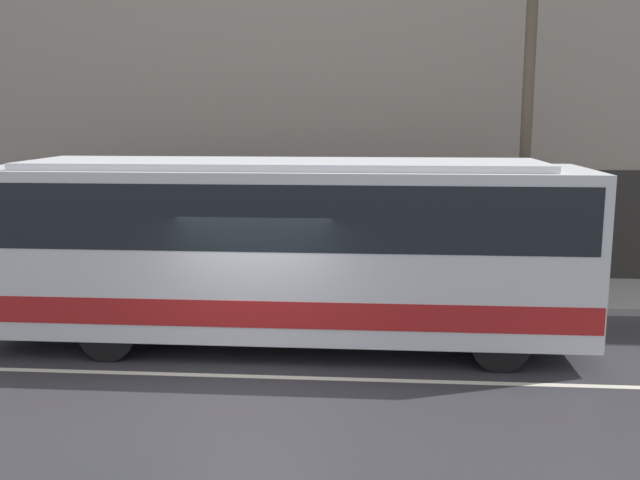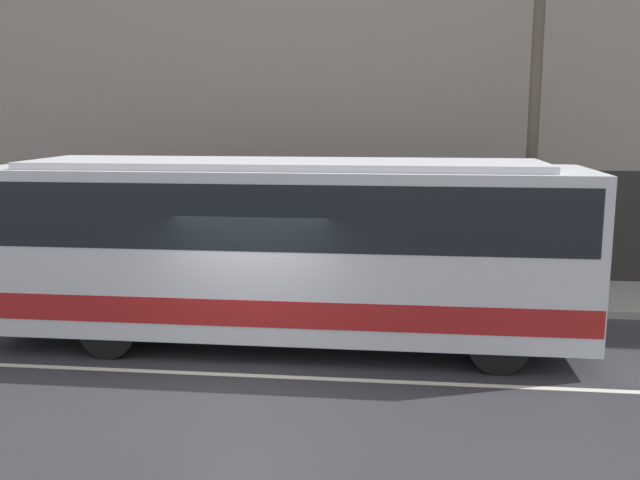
# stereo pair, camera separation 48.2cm
# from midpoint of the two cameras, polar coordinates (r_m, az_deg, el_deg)

# --- Properties ---
(ground_plane) EXTENTS (60.00, 60.00, 0.00)m
(ground_plane) POSITION_cam_midpoint_polar(r_m,az_deg,el_deg) (11.62, -4.64, -10.77)
(ground_plane) COLOR #333338
(sidewalk) EXTENTS (60.00, 2.87, 0.16)m
(sidewalk) POSITION_cam_midpoint_polar(r_m,az_deg,el_deg) (16.72, -1.00, -3.95)
(sidewalk) COLOR #A09E99
(sidewalk) RESTS_ON ground_plane
(building_facade) EXTENTS (60.00, 0.35, 12.72)m
(building_facade) POSITION_cam_midpoint_polar(r_m,az_deg,el_deg) (17.91, -0.35, 16.56)
(building_facade) COLOR gray
(building_facade) RESTS_ON ground_plane
(lane_stripe) EXTENTS (54.00, 0.14, 0.01)m
(lane_stripe) POSITION_cam_midpoint_polar(r_m,az_deg,el_deg) (11.62, -4.64, -10.75)
(lane_stripe) COLOR beige
(lane_stripe) RESTS_ON ground_plane
(transit_bus) EXTENTS (10.55, 2.61, 3.32)m
(transit_bus) POSITION_cam_midpoint_polar(r_m,az_deg,el_deg) (12.71, -1.78, -0.15)
(transit_bus) COLOR silver
(transit_bus) RESTS_ON ground_plane
(utility_pole_near) EXTENTS (0.23, 0.23, 6.87)m
(utility_pole_near) POSITION_cam_midpoint_polar(r_m,az_deg,el_deg) (15.53, 17.51, 7.63)
(utility_pole_near) COLOR brown
(utility_pole_near) RESTS_ON sidewalk
(pedestrian_waiting) EXTENTS (0.36, 0.36, 1.70)m
(pedestrian_waiting) POSITION_cam_midpoint_polar(r_m,az_deg,el_deg) (16.17, -6.08, -1.33)
(pedestrian_waiting) COLOR navy
(pedestrian_waiting) RESTS_ON sidewalk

